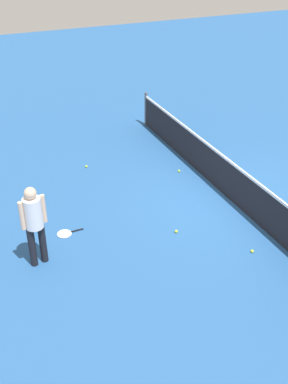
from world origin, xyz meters
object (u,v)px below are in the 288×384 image
object	(u,v)px
tennis_ball_by_net	(86,166)
tennis_ball_baseline	(179,171)
tennis_ball_near_player	(176,231)
tennis_ball_midcourt	(252,251)
tennis_racket_near_player	(66,233)
player_near_side	(34,220)

from	to	relation	value
tennis_ball_by_net	tennis_ball_baseline	distance (m)	2.50
tennis_ball_near_player	tennis_ball_midcourt	distance (m)	1.65
tennis_racket_near_player	tennis_ball_near_player	world-z (taller)	tennis_ball_near_player
tennis_racket_near_player	tennis_ball_midcourt	xyz separation A→B (m)	(2.12, 3.30, 0.02)
tennis_ball_by_net	tennis_ball_baseline	world-z (taller)	same
tennis_ball_midcourt	tennis_ball_baseline	xyz separation A→B (m)	(-3.65, 0.21, 0.00)
tennis_racket_near_player	tennis_ball_by_net	size ratio (longest dim) A/B	8.92
player_near_side	tennis_ball_near_player	bearing A→B (deg)	86.70
tennis_ball_midcourt	player_near_side	bearing A→B (deg)	-109.13
player_near_side	tennis_ball_near_player	distance (m)	3.08
player_near_side	tennis_ball_midcourt	distance (m)	4.36
tennis_racket_near_player	tennis_ball_baseline	bearing A→B (deg)	113.55
player_near_side	tennis_ball_baseline	bearing A→B (deg)	118.12
tennis_ball_near_player	tennis_ball_by_net	world-z (taller)	same
tennis_ball_near_player	tennis_racket_near_player	bearing A→B (deg)	-112.22
player_near_side	tennis_ball_by_net	bearing A→B (deg)	149.55
tennis_ball_near_player	tennis_ball_baseline	xyz separation A→B (m)	(-2.42, 1.31, 0.00)
player_near_side	tennis_racket_near_player	bearing A→B (deg)	135.41
player_near_side	tennis_ball_near_player	size ratio (longest dim) A/B	25.76
player_near_side	tennis_ball_midcourt	world-z (taller)	player_near_side
tennis_ball_midcourt	tennis_ball_near_player	bearing A→B (deg)	-138.07
tennis_racket_near_player	tennis_ball_midcourt	distance (m)	3.92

